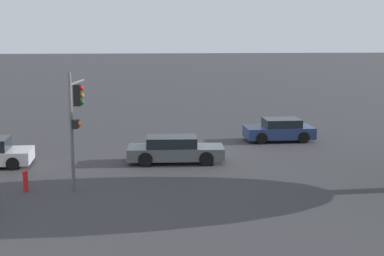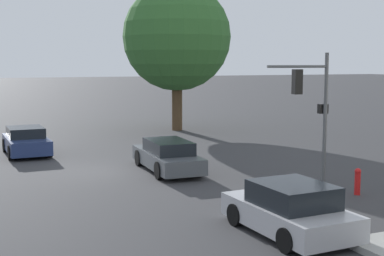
# 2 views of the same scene
# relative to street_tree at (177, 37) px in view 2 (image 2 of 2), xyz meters

# --- Properties ---
(ground_plane) EXTENTS (300.00, 300.00, 0.00)m
(ground_plane) POSITION_rel_street_tree_xyz_m (11.52, -8.00, -6.17)
(ground_plane) COLOR #333335
(street_tree) EXTENTS (7.10, 7.10, 9.74)m
(street_tree) POSITION_rel_street_tree_xyz_m (0.00, 0.00, 0.00)
(street_tree) COLOR #4C3823
(street_tree) RESTS_ON ground_plane
(traffic_signal) EXTENTS (0.51, 2.57, 4.85)m
(traffic_signal) POSITION_rel_street_tree_xyz_m (16.82, -1.61, -2.96)
(traffic_signal) COLOR #515456
(traffic_signal) RESTS_ON ground_plane
(crossing_car_0) EXTENTS (4.86, 2.04, 1.31)m
(crossing_car_0) POSITION_rel_street_tree_xyz_m (12.50, -5.57, -5.53)
(crossing_car_0) COLOR #4C5156
(crossing_car_0) RESTS_ON ground_plane
(crossing_car_1) EXTENTS (3.92, 2.15, 1.38)m
(crossing_car_1) POSITION_rel_street_tree_xyz_m (21.49, -5.63, -5.52)
(crossing_car_1) COLOR #B7B7BC
(crossing_car_1) RESTS_ON ground_plane
(crossing_car_2) EXTENTS (4.10, 2.02, 1.34)m
(crossing_car_2) POSITION_rel_street_tree_xyz_m (5.87, -10.44, -5.52)
(crossing_car_2) COLOR navy
(crossing_car_2) RESTS_ON ground_plane
(fire_hydrant) EXTENTS (0.22, 0.22, 0.92)m
(fire_hydrant) POSITION_rel_street_tree_xyz_m (18.88, -1.10, -5.68)
(fire_hydrant) COLOR red
(fire_hydrant) RESTS_ON ground_plane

